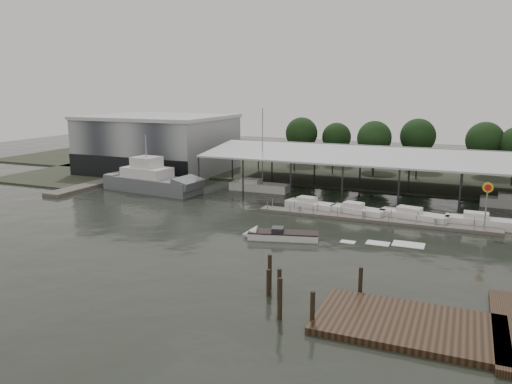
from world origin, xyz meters
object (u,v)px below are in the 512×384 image
at_px(shell_fuel_sign, 487,197).
at_px(white_sailboat, 259,187).
at_px(grey_trawler, 153,181).
at_px(speedboat_underway, 277,235).

distance_m(shell_fuel_sign, white_sailboat, 33.29).
relative_size(grey_trawler, speedboat_underway, 0.88).
bearing_deg(grey_trawler, white_sailboat, 30.31).
xyz_separation_m(shell_fuel_sign, white_sailboat, (-31.22, 11.07, -3.28)).
relative_size(shell_fuel_sign, white_sailboat, 0.44).
xyz_separation_m(white_sailboat, speedboat_underway, (11.34, -22.04, -0.26)).
height_order(shell_fuel_sign, speedboat_underway, shell_fuel_sign).
bearing_deg(white_sailboat, grey_trawler, -155.82).
xyz_separation_m(shell_fuel_sign, grey_trawler, (-45.95, 4.55, -2.35)).
bearing_deg(grey_trawler, speedboat_underway, -24.34).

